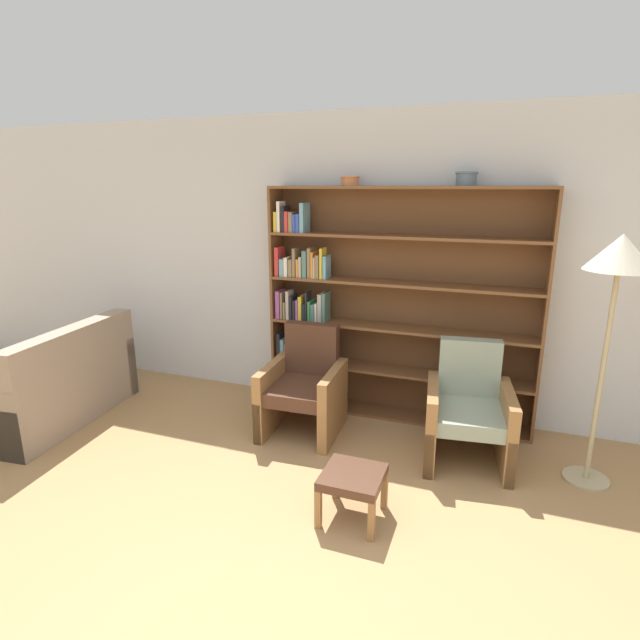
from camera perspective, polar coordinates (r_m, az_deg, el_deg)
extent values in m
plane|color=#A87F51|center=(2.89, -7.20, -31.68)|extent=(24.00, 24.00, 0.00)
cube|color=silver|center=(4.66, 8.06, 5.98)|extent=(12.00, 0.06, 2.75)
cube|color=brown|center=(4.88, -4.86, 2.59)|extent=(0.02, 0.30, 2.10)
cube|color=brown|center=(4.45, 24.26, 0.07)|extent=(0.02, 0.30, 2.10)
cube|color=brown|center=(4.39, 9.60, 14.72)|extent=(2.36, 0.30, 0.03)
cube|color=brown|center=(4.86, 8.52, -10.54)|extent=(2.36, 0.30, 0.03)
cube|color=brown|center=(4.65, 9.38, 1.83)|extent=(2.36, 0.01, 2.10)
cube|color=#4C756B|center=(5.10, -4.32, -7.82)|extent=(0.04, 0.17, 0.19)
cube|color=black|center=(5.10, -3.89, -7.99)|extent=(0.02, 0.19, 0.16)
cube|color=#669EB2|center=(5.08, -3.59, -7.88)|extent=(0.02, 0.19, 0.19)
cube|color=#994C99|center=(5.06, -3.16, -7.79)|extent=(0.04, 0.19, 0.22)
cube|color=red|center=(5.03, -2.82, -8.25)|extent=(0.04, 0.14, 0.17)
cube|color=#7F6B4C|center=(5.04, -2.22, -7.95)|extent=(0.03, 0.20, 0.21)
cube|color=red|center=(5.02, -1.81, -8.01)|extent=(0.03, 0.19, 0.22)
cube|color=red|center=(4.98, -1.50, -8.33)|extent=(0.04, 0.13, 0.19)
cube|color=red|center=(4.98, -0.87, -8.04)|extent=(0.04, 0.18, 0.24)
cube|color=white|center=(4.96, -0.53, -7.99)|extent=(0.02, 0.17, 0.26)
cube|color=#4C756B|center=(4.96, -0.20, -8.28)|extent=(0.02, 0.18, 0.21)
cube|color=brown|center=(4.69, 8.72, -5.74)|extent=(2.36, 0.30, 0.03)
cube|color=black|center=(4.92, -4.53, -2.86)|extent=(0.04, 0.13, 0.26)
cube|color=#669EB2|center=(4.91, -4.11, -3.25)|extent=(0.04, 0.12, 0.20)
cube|color=#994C99|center=(4.92, -3.63, -3.43)|extent=(0.02, 0.16, 0.16)
cube|color=#994C99|center=(4.89, -3.30, -2.83)|extent=(0.02, 0.17, 0.27)
cube|color=orange|center=(4.87, -3.06, -3.52)|extent=(0.04, 0.12, 0.17)
cube|color=#B2A899|center=(4.88, -2.43, -3.22)|extent=(0.04, 0.19, 0.21)
cube|color=#669EB2|center=(4.86, -1.96, -3.13)|extent=(0.03, 0.18, 0.25)
cube|color=red|center=(4.84, -1.43, -3.04)|extent=(0.04, 0.19, 0.27)
cube|color=#994C99|center=(4.81, -1.01, -3.69)|extent=(0.04, 0.13, 0.18)
cube|color=#994C99|center=(4.80, -0.62, -3.76)|extent=(0.02, 0.14, 0.18)
cube|color=gold|center=(4.81, -0.29, -3.61)|extent=(0.02, 0.18, 0.20)
cube|color=#669EB2|center=(4.81, 0.08, -3.76)|extent=(0.02, 0.19, 0.17)
cube|color=#334CB2|center=(4.80, 0.37, -3.82)|extent=(0.02, 0.20, 0.17)
cube|color=gold|center=(4.75, 0.65, -3.37)|extent=(0.03, 0.14, 0.27)
cube|color=#7F6B4C|center=(4.77, 1.17, -3.62)|extent=(0.04, 0.19, 0.22)
cube|color=#994C99|center=(4.73, 1.53, -3.50)|extent=(0.03, 0.15, 0.26)
cube|color=brown|center=(4.56, 8.93, -0.91)|extent=(2.36, 0.30, 0.02)
cube|color=#994C99|center=(4.82, -4.55, 1.87)|extent=(0.04, 0.15, 0.26)
cube|color=#7F6B4C|center=(4.81, -4.06, 1.80)|extent=(0.02, 0.18, 0.25)
cube|color=#7F6B4C|center=(4.81, -3.77, 1.24)|extent=(0.02, 0.17, 0.16)
cube|color=#B2A899|center=(4.77, -3.48, 1.79)|extent=(0.03, 0.14, 0.27)
cube|color=black|center=(4.77, -3.05, 1.54)|extent=(0.03, 0.17, 0.23)
cube|color=black|center=(4.78, -2.59, 1.32)|extent=(0.03, 0.20, 0.19)
cube|color=#994C99|center=(4.74, -2.42, 1.24)|extent=(0.02, 0.13, 0.19)
cube|color=gold|center=(4.73, -2.05, 1.42)|extent=(0.03, 0.14, 0.23)
cube|color=black|center=(4.74, -1.54, 1.07)|extent=(0.03, 0.18, 0.16)
cube|color=black|center=(4.69, -1.38, 1.63)|extent=(0.02, 0.12, 0.28)
cube|color=#388C47|center=(4.72, -0.91, 1.17)|extent=(0.02, 0.19, 0.19)
cube|color=#4C756B|center=(4.70, -0.55, 0.96)|extent=(0.04, 0.17, 0.16)
cube|color=white|center=(4.70, -0.14, 1.00)|extent=(0.02, 0.18, 0.17)
cube|color=#B2A899|center=(4.67, 0.27, 1.49)|extent=(0.04, 0.18, 0.26)
cube|color=#4C756B|center=(4.65, 0.69, 1.50)|extent=(0.03, 0.16, 0.28)
cube|color=brown|center=(4.47, 9.14, 4.15)|extent=(2.36, 0.30, 0.02)
cube|color=red|center=(4.74, -4.64, 6.73)|extent=(0.04, 0.16, 0.27)
cube|color=#669EB2|center=(4.75, -4.00, 6.09)|extent=(0.04, 0.19, 0.16)
cube|color=white|center=(4.72, -3.55, 6.16)|extent=(0.03, 0.18, 0.18)
cube|color=#7F6B4C|center=(4.69, -3.15, 6.01)|extent=(0.04, 0.15, 0.16)
cube|color=#7F6B4C|center=(4.66, -2.76, 6.60)|extent=(0.03, 0.13, 0.27)
cube|color=orange|center=(4.69, -2.20, 6.05)|extent=(0.02, 0.20, 0.17)
cube|color=#B2A899|center=(4.66, -1.97, 6.13)|extent=(0.02, 0.17, 0.19)
cube|color=#4C756B|center=(4.64, -1.48, 6.46)|extent=(0.04, 0.17, 0.25)
cube|color=#7F6B4C|center=(4.63, -0.93, 6.61)|extent=(0.03, 0.18, 0.28)
cube|color=orange|center=(4.62, -0.59, 6.38)|extent=(0.02, 0.18, 0.24)
cube|color=#B2A899|center=(4.60, -0.44, 6.02)|extent=(0.02, 0.14, 0.19)
cube|color=#7F6B4C|center=(4.58, -0.13, 6.13)|extent=(0.04, 0.13, 0.21)
cube|color=gold|center=(4.57, 0.33, 6.50)|extent=(0.02, 0.13, 0.28)
cube|color=#669EB2|center=(4.57, 0.78, 6.07)|extent=(0.03, 0.15, 0.21)
cube|color=brown|center=(4.41, 9.36, 9.39)|extent=(2.36, 0.30, 0.02)
cube|color=gold|center=(4.72, -4.69, 11.16)|extent=(0.03, 0.20, 0.18)
cube|color=white|center=(4.68, -4.48, 11.70)|extent=(0.03, 0.14, 0.28)
cube|color=black|center=(4.67, -3.97, 11.45)|extent=(0.03, 0.16, 0.23)
cube|color=red|center=(4.67, -3.47, 11.18)|extent=(0.03, 0.19, 0.19)
cube|color=#7F6B4C|center=(4.65, -3.05, 11.12)|extent=(0.04, 0.17, 0.18)
cube|color=#334CB2|center=(4.64, -2.62, 11.01)|extent=(0.03, 0.18, 0.16)
cube|color=#334CB2|center=(4.63, -2.20, 11.03)|extent=(0.03, 0.19, 0.17)
cube|color=#669EB2|center=(4.61, -1.75, 11.61)|extent=(0.04, 0.18, 0.26)
cylinder|color=#C67547|center=(4.50, 3.46, 15.56)|extent=(0.15, 0.15, 0.08)
torus|color=#C67547|center=(4.50, 3.47, 15.98)|extent=(0.17, 0.17, 0.02)
cylinder|color=slate|center=(4.32, 16.38, 15.21)|extent=(0.16, 0.16, 0.11)
torus|color=slate|center=(4.32, 16.43, 15.83)|extent=(0.18, 0.18, 0.02)
cube|color=gray|center=(5.31, -28.65, -7.61)|extent=(1.01, 1.57, 0.44)
cube|color=gray|center=(4.94, -26.36, -3.39)|extent=(0.33, 1.50, 0.46)
cube|color=gray|center=(5.76, -24.17, -4.51)|extent=(0.88, 0.21, 0.60)
cube|color=#4C6B4C|center=(4.90, -28.96, -4.46)|extent=(0.21, 0.38, 0.37)
cube|color=#A83838|center=(5.18, -25.97, -3.10)|extent=(0.21, 0.38, 0.37)
cube|color=olive|center=(4.10, 0.40, -12.80)|extent=(0.07, 0.07, 0.37)
cube|color=olive|center=(4.28, -7.08, -11.65)|extent=(0.07, 0.07, 0.37)
cube|color=olive|center=(4.63, 2.62, -9.41)|extent=(0.07, 0.07, 0.37)
cube|color=olive|center=(4.79, -4.07, -8.56)|extent=(0.07, 0.07, 0.37)
cube|color=#4C2D1E|center=(4.35, -2.05, -8.00)|extent=(0.51, 0.66, 0.12)
cube|color=#4C2D1E|center=(4.50, -0.91, -3.42)|extent=(0.49, 0.15, 0.49)
cube|color=olive|center=(4.31, 1.53, -9.56)|extent=(0.12, 0.68, 0.61)
cube|color=olive|center=(4.48, -5.46, -8.64)|extent=(0.12, 0.68, 0.61)
cube|color=olive|center=(3.94, 20.94, -15.16)|extent=(0.08, 0.08, 0.37)
cube|color=olive|center=(3.89, 12.32, -14.85)|extent=(0.08, 0.08, 0.37)
cube|color=olive|center=(4.47, 19.91, -11.28)|extent=(0.08, 0.08, 0.37)
cube|color=olive|center=(4.43, 12.45, -10.96)|extent=(0.08, 0.08, 0.37)
cube|color=gray|center=(4.07, 16.63, -10.32)|extent=(0.56, 0.70, 0.12)
cube|color=gray|center=(4.23, 16.69, -5.32)|extent=(0.49, 0.18, 0.49)
cube|color=olive|center=(4.15, 20.47, -11.63)|extent=(0.17, 0.68, 0.61)
cube|color=olive|center=(4.10, 12.56, -11.30)|extent=(0.17, 0.68, 0.61)
cylinder|color=tan|center=(4.34, 28.08, -15.67)|extent=(0.32, 0.32, 0.02)
cylinder|color=tan|center=(4.02, 29.45, -5.97)|extent=(0.04, 0.04, 1.54)
cone|color=beige|center=(3.82, 31.17, 6.64)|extent=(0.44, 0.44, 0.24)
cube|color=olive|center=(3.62, 1.80, -17.79)|extent=(0.04, 0.04, 0.27)
cube|color=olive|center=(3.55, 7.38, -18.71)|extent=(0.04, 0.04, 0.27)
cube|color=olive|center=(3.35, -0.20, -20.80)|extent=(0.04, 0.04, 0.27)
cube|color=olive|center=(3.27, 5.90, -21.92)|extent=(0.04, 0.04, 0.27)
cube|color=#4C2D1E|center=(3.35, 3.77, -17.46)|extent=(0.38, 0.38, 0.06)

